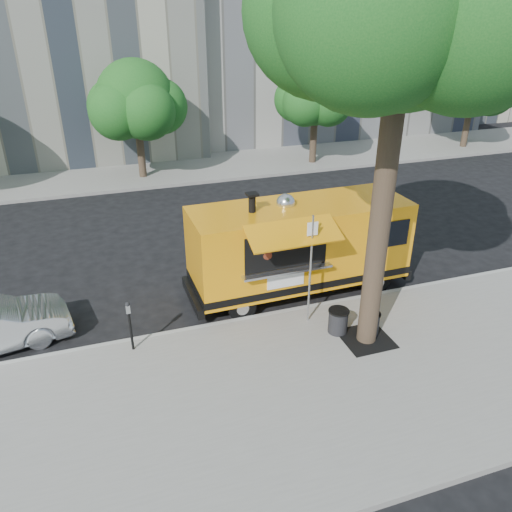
{
  "coord_description": "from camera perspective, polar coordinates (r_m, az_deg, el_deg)",
  "views": [
    {
      "loc": [
        -3.31,
        -11.67,
        7.62
      ],
      "look_at": [
        0.62,
        0.0,
        1.48
      ],
      "focal_mm": 35.0,
      "sensor_mm": 36.0,
      "label": 1
    }
  ],
  "objects": [
    {
      "name": "ground",
      "position": [
        14.33,
        -2.36,
        -5.65
      ],
      "size": [
        120.0,
        120.0,
        0.0
      ],
      "primitive_type": "plane",
      "color": "black",
      "rests_on": "ground"
    },
    {
      "name": "parking_meter",
      "position": [
        12.28,
        -14.26,
        -7.15
      ],
      "size": [
        0.11,
        0.11,
        1.33
      ],
      "color": "black",
      "rests_on": "sidewalk"
    },
    {
      "name": "building_right",
      "position": [
        48.81,
        27.04,
        24.4
      ],
      "size": [
        16.0,
        12.0,
        16.0
      ],
      "primitive_type": "cube",
      "color": "#BBB49B",
      "rests_on": "ground"
    },
    {
      "name": "far_tree_c",
      "position": [
        26.88,
        6.84,
        17.98
      ],
      "size": [
        3.24,
        3.24,
        5.21
      ],
      "color": "#33261C",
      "rests_on": "far_sidewalk"
    },
    {
      "name": "tree_well",
      "position": [
        13.01,
        12.46,
        -9.22
      ],
      "size": [
        1.2,
        1.2,
        0.02
      ],
      "primitive_type": "cube",
      "color": "black",
      "rests_on": "sidewalk"
    },
    {
      "name": "curb",
      "position": [
        13.54,
        -1.24,
        -7.37
      ],
      "size": [
        60.0,
        0.14,
        0.16
      ],
      "primitive_type": "cube",
      "color": "#999993",
      "rests_on": "ground"
    },
    {
      "name": "sign_post",
      "position": [
        12.62,
        6.26,
        -0.86
      ],
      "size": [
        0.28,
        0.06,
        3.0
      ],
      "color": "silver",
      "rests_on": "sidewalk"
    },
    {
      "name": "far_tree_b",
      "position": [
        24.77,
        -13.63,
        17.02
      ],
      "size": [
        3.6,
        3.6,
        5.5
      ],
      "color": "#33261C",
      "rests_on": "far_sidewalk"
    },
    {
      "name": "trash_bin_right",
      "position": [
        13.06,
        12.89,
        -7.43
      ],
      "size": [
        0.51,
        0.51,
        0.61
      ],
      "color": "black",
      "rests_on": "sidewalk"
    },
    {
      "name": "food_truck",
      "position": [
        14.33,
        4.91,
        1.2
      ],
      "size": [
        6.58,
        3.1,
        3.22
      ],
      "rotation": [
        0.0,
        0.0,
        0.02
      ],
      "color": "#FF9D0D",
      "rests_on": "ground"
    },
    {
      "name": "sidewalk",
      "position": [
        11.26,
        3.64,
        -15.64
      ],
      "size": [
        60.0,
        6.0,
        0.15
      ],
      "primitive_type": "cube",
      "color": "gray",
      "rests_on": "ground"
    },
    {
      "name": "far_sidewalk",
      "position": [
        26.49,
        -10.78,
        9.49
      ],
      "size": [
        60.0,
        5.0,
        0.15
      ],
      "primitive_type": "cube",
      "color": "gray",
      "rests_on": "ground"
    },
    {
      "name": "trash_bin_left",
      "position": [
        12.96,
        9.36,
        -7.27
      ],
      "size": [
        0.54,
        0.54,
        0.64
      ],
      "color": "black",
      "rests_on": "sidewalk"
    },
    {
      "name": "far_tree_d",
      "position": [
        32.51,
        23.74,
        17.84
      ],
      "size": [
        3.78,
        3.78,
        5.64
      ],
      "color": "#33261C",
      "rests_on": "far_sidewalk"
    }
  ]
}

